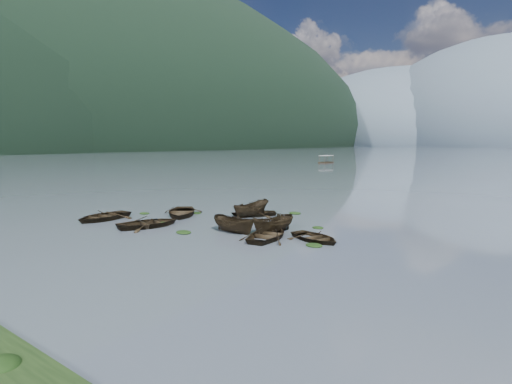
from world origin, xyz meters
The scene contains 22 objects.
ground_plane centered at (0.00, 0.00, 0.00)m, with size 2400.00×2400.00×0.00m, color #4D5560.
left_ridge_far centered at (-480.00, 250.00, 0.00)m, with size 560.00×1400.00×380.00m, color black.
haze_mtn_a centered at (-260.00, 900.00, 0.00)m, with size 520.00×520.00×280.00m, color #475666.
haze_mtn_b centered at (-60.00, 900.00, 0.00)m, with size 520.00×520.00×340.00m, color #475666.
rowboat_0 centered at (-8.62, 2.40, 0.00)m, with size 3.36×4.70×0.97m, color black.
rowboat_1 centered at (-3.32, 2.83, 0.00)m, with size 3.30×4.62×0.96m, color black.
rowboat_2 centered at (3.14, 5.22, 0.00)m, with size 1.43×3.80×1.47m, color black.
rowboat_3 centered at (6.08, 5.20, 0.00)m, with size 3.06×4.28×0.89m, color black.
rowboat_4 centered at (8.85, 6.53, 0.00)m, with size 2.73×3.83×0.79m, color black.
rowboat_5 centered at (5.36, 6.80, 0.00)m, with size 1.44×3.82×1.47m, color black.
rowboat_6 centered at (-4.84, 7.55, 0.00)m, with size 3.51×4.92×1.02m, color black.
rowboat_7 centered at (0.18, 11.37, 0.00)m, with size 2.82×3.95×0.82m, color black.
rowboat_8 centered at (0.29, 10.95, 0.00)m, with size 1.51×4.02×1.55m, color black.
weed_clump_0 centered at (-3.49, 4.41, 0.00)m, with size 0.98×0.80×0.21m, color black.
weed_clump_1 centered at (-3.70, 1.43, 0.00)m, with size 0.96×0.77×0.21m, color black.
weed_clump_2 centered at (0.40, 2.90, 0.00)m, with size 1.18×0.94×0.25m, color black.
weed_clump_3 centered at (7.21, 10.04, 0.00)m, with size 0.88×0.74×0.19m, color black.
weed_clump_4 centered at (9.48, 5.24, 0.00)m, with size 1.10×0.87×0.23m, color black.
weed_clump_5 centered at (-8.14, 6.16, 0.00)m, with size 0.97×0.79×0.21m, color black.
weed_clump_6 centered at (-4.55, 9.13, 0.00)m, with size 0.88×0.74×0.18m, color black.
weed_clump_7 centered at (2.69, 14.23, 0.00)m, with size 1.13×0.90×0.25m, color black.
pontoon_left centered at (-36.50, 98.27, 0.00)m, with size 2.49×5.97×2.29m, color black, non-canonical shape.
Camera 1 is at (20.91, -16.15, 6.32)m, focal length 28.00 mm.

